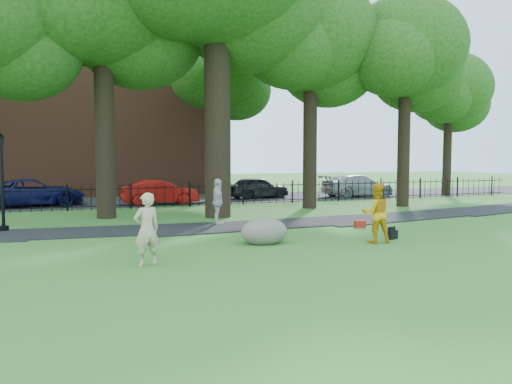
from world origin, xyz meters
name	(u,v)px	position (x,y,z in m)	size (l,w,h in m)	color
ground	(287,243)	(0.00, 0.00, 0.00)	(120.00, 120.00, 0.00)	#2F6B25
footpath	(267,225)	(1.00, 3.90, 0.00)	(36.00, 2.60, 0.03)	black
street	(173,200)	(0.00, 16.00, 0.00)	(80.00, 7.00, 0.02)	black
iron_fence	(190,195)	(0.00, 12.00, 0.60)	(44.00, 0.04, 1.20)	black
brick_building	(93,109)	(-4.00, 24.00, 6.00)	(18.00, 8.00, 12.00)	brown
tree_row	(219,33)	(0.52, 8.40, 8.15)	(26.82, 7.96, 12.42)	black
woman	(147,229)	(-4.44, -1.61, 0.87)	(0.64, 0.42, 1.75)	tan
man	(376,213)	(2.55, -0.92, 0.90)	(0.88, 0.68, 1.80)	orange
pedestrian	(218,202)	(-0.75, 4.60, 0.89)	(1.04, 0.43, 1.78)	#BBBBC0
boulder	(264,230)	(-0.67, 0.17, 0.42)	(1.44, 1.08, 0.84)	slate
lamppost	(2,183)	(-8.19, 5.80, 1.68)	(0.34, 0.34, 3.42)	black
backpack	(392,235)	(3.40, -0.55, 0.14)	(0.37, 0.23, 0.28)	black
red_bag	(360,224)	(3.91, 2.00, 0.13)	(0.39, 0.24, 0.27)	maroon
red_sedan	(160,192)	(-1.25, 13.60, 0.68)	(1.44, 4.12, 1.36)	#970D0B
navy_van	(33,193)	(-7.63, 15.12, 0.72)	(2.39, 5.17, 1.44)	#0D0F41
grey_car	(257,188)	(5.24, 15.50, 0.68)	(1.61, 4.01, 1.37)	black
silver_car	(358,186)	(11.79, 14.23, 0.72)	(2.02, 4.98, 1.44)	#9A9CA3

